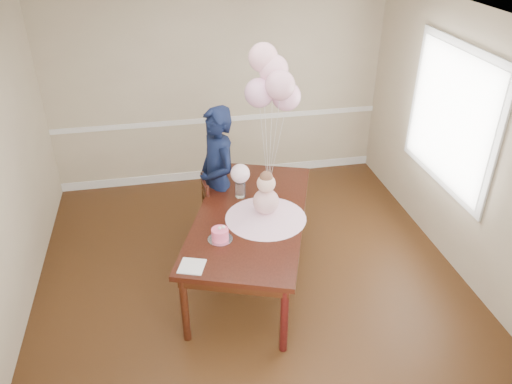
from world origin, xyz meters
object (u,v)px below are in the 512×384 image
object	(u,v)px
birthday_cake	(220,234)
woman	(218,180)
dining_chair_seat	(223,216)
dining_table_top	(251,216)

from	to	relation	value
birthday_cake	woman	xyz separation A→B (m)	(0.11, 1.04, -0.01)
birthday_cake	dining_chair_seat	bearing A→B (deg)	81.68
birthday_cake	woman	bearing A→B (deg)	83.76
birthday_cake	woman	world-z (taller)	woman
dining_table_top	birthday_cake	world-z (taller)	birthday_cake
dining_chair_seat	dining_table_top	bearing A→B (deg)	-74.13
dining_table_top	birthday_cake	size ratio (longest dim) A/B	13.33
dining_table_top	birthday_cake	bearing A→B (deg)	-113.96
birthday_cake	dining_chair_seat	size ratio (longest dim) A/B	0.40
woman	birthday_cake	bearing A→B (deg)	-24.15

